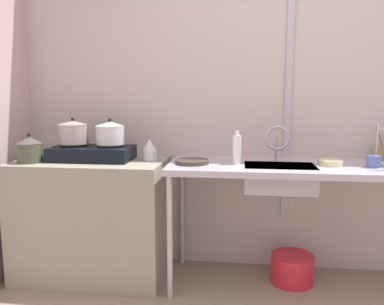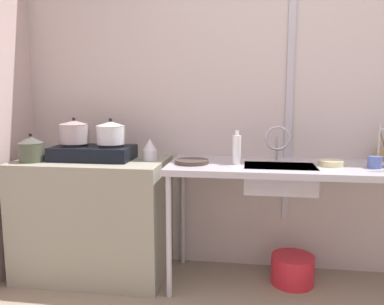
% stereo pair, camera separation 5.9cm
% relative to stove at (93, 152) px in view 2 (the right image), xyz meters
% --- Properties ---
extents(wall_back, '(4.98, 0.10, 2.58)m').
position_rel_stove_xyz_m(wall_back, '(1.48, 0.35, 0.40)').
color(wall_back, '#BCAEA9').
rests_on(wall_back, ground).
extents(wall_metal_strip, '(0.05, 0.01, 2.06)m').
position_rel_stove_xyz_m(wall_metal_strip, '(1.36, 0.29, 0.53)').
color(wall_metal_strip, '#ACA7B1').
extents(counter_concrete, '(1.03, 0.60, 0.84)m').
position_rel_stove_xyz_m(counter_concrete, '(-0.01, 0.00, -0.47)').
color(counter_concrete, gray).
rests_on(counter_concrete, ground).
extents(counter_sink, '(1.75, 0.60, 0.84)m').
position_rel_stove_xyz_m(counter_sink, '(1.42, 0.00, -0.11)').
color(counter_sink, '#ACA7B1').
rests_on(counter_sink, ground).
extents(stove, '(0.55, 0.31, 0.11)m').
position_rel_stove_xyz_m(stove, '(0.00, 0.00, 0.00)').
color(stove, black).
rests_on(stove, counter_concrete).
extents(pot_on_left_burner, '(0.21, 0.21, 0.18)m').
position_rel_stove_xyz_m(pot_on_left_burner, '(-0.13, 0.00, 0.14)').
color(pot_on_left_burner, '#9F9296').
rests_on(pot_on_left_burner, stove).
extents(pot_on_right_burner, '(0.20, 0.20, 0.18)m').
position_rel_stove_xyz_m(pot_on_right_burner, '(0.13, 0.00, 0.14)').
color(pot_on_right_burner, silver).
rests_on(pot_on_right_burner, stove).
extents(pot_beside_stove, '(0.17, 0.17, 0.20)m').
position_rel_stove_xyz_m(pot_beside_stove, '(-0.38, -0.14, 0.04)').
color(pot_beside_stove, '#444939').
rests_on(pot_beside_stove, counter_concrete).
extents(percolator, '(0.10, 0.10, 0.15)m').
position_rel_stove_xyz_m(percolator, '(0.40, 0.03, 0.02)').
color(percolator, silver).
rests_on(percolator, counter_concrete).
extents(sink_basin, '(0.45, 0.28, 0.17)m').
position_rel_stove_xyz_m(sink_basin, '(1.28, -0.05, -0.13)').
color(sink_basin, '#ACA7B1').
rests_on(sink_basin, counter_sink).
extents(faucet, '(0.17, 0.09, 0.25)m').
position_rel_stove_xyz_m(faucet, '(1.27, 0.06, 0.11)').
color(faucet, '#ACA7B1').
rests_on(faucet, counter_sink).
extents(frying_pan, '(0.22, 0.22, 0.03)m').
position_rel_stove_xyz_m(frying_pan, '(0.71, -0.06, -0.04)').
color(frying_pan, '#3F332D').
rests_on(frying_pan, counter_sink).
extents(cup_by_rack, '(0.09, 0.09, 0.07)m').
position_rel_stove_xyz_m(cup_by_rack, '(1.85, -0.04, -0.01)').
color(cup_by_rack, '#5163AB').
rests_on(cup_by_rack, counter_sink).
extents(small_bowl_on_drainboard, '(0.16, 0.16, 0.04)m').
position_rel_stove_xyz_m(small_bowl_on_drainboard, '(1.60, -0.00, -0.03)').
color(small_bowl_on_drainboard, beige).
rests_on(small_bowl_on_drainboard, counter_sink).
extents(bottle_by_sink, '(0.06, 0.06, 0.22)m').
position_rel_stove_xyz_m(bottle_by_sink, '(1.00, -0.03, 0.05)').
color(bottle_by_sink, white).
rests_on(bottle_by_sink, counter_sink).
extents(utensil_jar, '(0.09, 0.09, 0.23)m').
position_rel_stove_xyz_m(utensil_jar, '(1.99, 0.24, -0.00)').
color(utensil_jar, '#9F7C51').
rests_on(utensil_jar, counter_sink).
extents(bucket_on_floor, '(0.29, 0.29, 0.20)m').
position_rel_stove_xyz_m(bucket_on_floor, '(1.39, 0.04, -0.79)').
color(bucket_on_floor, red).
rests_on(bucket_on_floor, ground).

